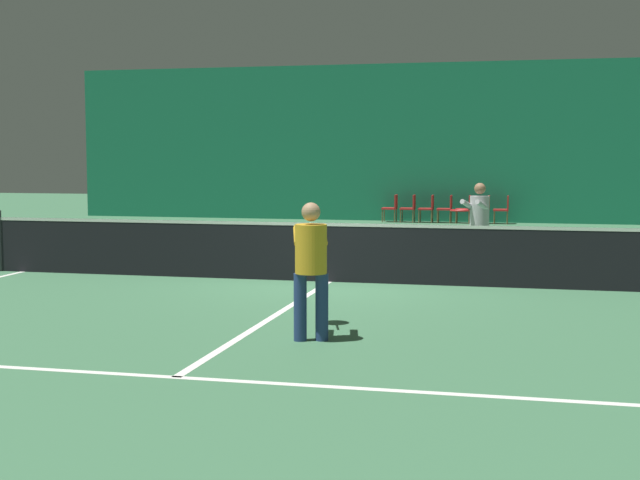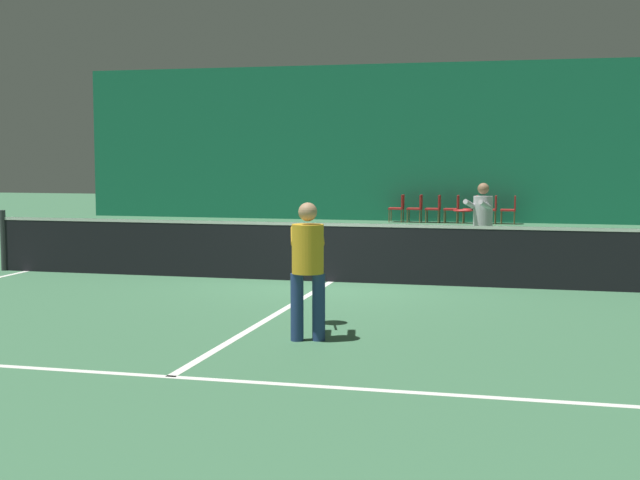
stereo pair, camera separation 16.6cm
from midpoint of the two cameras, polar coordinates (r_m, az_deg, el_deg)
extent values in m
plane|color=#3D704C|center=(14.35, 0.26, -2.69)|extent=(60.00, 60.00, 0.00)
cube|color=#196B4C|center=(27.83, 6.69, 6.21)|extent=(23.00, 0.12, 4.87)
cube|color=white|center=(26.02, 6.15, 0.91)|extent=(11.00, 0.10, 0.00)
cube|color=white|center=(20.59, 4.26, -0.24)|extent=(8.25, 0.10, 0.00)
cube|color=white|center=(8.34, -9.78, -8.65)|extent=(8.25, 0.10, 0.00)
cube|color=white|center=(16.47, -18.75, -1.93)|extent=(0.10, 23.80, 0.00)
cube|color=white|center=(14.35, 0.26, -2.68)|extent=(0.10, 12.80, 0.00)
cube|color=black|center=(14.29, 0.26, -0.80)|extent=(11.90, 0.02, 0.95)
cube|color=white|center=(14.25, 0.26, 1.00)|extent=(11.90, 0.02, 0.05)
cylinder|color=navy|center=(9.75, -1.76, -4.32)|extent=(0.18, 0.18, 0.74)
cylinder|color=navy|center=(9.76, -0.37, -4.31)|extent=(0.18, 0.18, 0.74)
cylinder|color=gold|center=(9.67, -1.07, -0.57)|extent=(0.43, 0.43, 0.54)
sphere|color=tan|center=(9.63, -1.08, 1.81)|extent=(0.21, 0.21, 0.21)
cylinder|color=gold|center=(9.89, -1.93, 0.27)|extent=(0.23, 0.52, 0.22)
cylinder|color=gold|center=(9.90, -0.32, 0.28)|extent=(0.23, 0.52, 0.22)
cylinder|color=black|center=(10.30, -1.19, 0.11)|extent=(0.11, 0.30, 0.03)
torus|color=gold|center=(10.60, -1.25, 0.26)|extent=(0.41, 0.41, 0.03)
cylinder|color=silver|center=(10.60, -1.25, 0.26)|extent=(0.34, 0.34, 0.00)
cylinder|color=beige|center=(16.49, 10.24, -0.41)|extent=(0.18, 0.18, 0.75)
cylinder|color=beige|center=(16.58, 9.47, -0.37)|extent=(0.18, 0.18, 0.75)
cylinder|color=#B7B7BC|center=(16.49, 9.89, 1.85)|extent=(0.44, 0.44, 0.54)
sphere|color=#936B4C|center=(16.47, 9.91, 3.26)|extent=(0.21, 0.21, 0.21)
cylinder|color=#B7B7BC|center=(16.20, 10.04, 2.22)|extent=(0.24, 0.52, 0.22)
cylinder|color=#B7B7BC|center=(16.30, 9.12, 2.26)|extent=(0.24, 0.52, 0.22)
cylinder|color=black|center=(15.88, 9.05, 1.94)|extent=(0.12, 0.30, 0.03)
torus|color=red|center=(15.60, 8.63, 1.88)|extent=(0.42, 0.42, 0.03)
cylinder|color=silver|center=(15.60, 8.63, 1.88)|extent=(0.35, 0.35, 0.00)
cylinder|color=brown|center=(27.70, 3.96, 1.60)|extent=(0.03, 0.03, 0.39)
cylinder|color=brown|center=(27.33, 3.83, 1.55)|extent=(0.03, 0.03, 0.39)
cylinder|color=brown|center=(27.64, 4.74, 1.59)|extent=(0.03, 0.03, 0.39)
cylinder|color=brown|center=(27.27, 4.62, 1.54)|extent=(0.03, 0.03, 0.39)
cube|color=#A51E1E|center=(27.47, 4.29, 2.03)|extent=(0.44, 0.44, 0.05)
cube|color=#A51E1E|center=(27.43, 4.71, 2.49)|extent=(0.04, 0.44, 0.40)
cylinder|color=brown|center=(27.62, 5.11, 1.58)|extent=(0.03, 0.03, 0.39)
cylinder|color=brown|center=(27.24, 5.00, 1.53)|extent=(0.03, 0.03, 0.39)
cylinder|color=brown|center=(27.57, 5.89, 1.57)|extent=(0.03, 0.03, 0.39)
cylinder|color=brown|center=(27.19, 5.79, 1.52)|extent=(0.03, 0.03, 0.39)
cube|color=#A51E1E|center=(27.39, 5.45, 2.01)|extent=(0.44, 0.44, 0.05)
cube|color=#A51E1E|center=(27.35, 5.87, 2.47)|extent=(0.04, 0.44, 0.40)
cylinder|color=brown|center=(27.54, 6.27, 1.56)|extent=(0.03, 0.03, 0.39)
cylinder|color=brown|center=(27.17, 6.17, 1.51)|extent=(0.03, 0.03, 0.39)
cylinder|color=brown|center=(27.50, 7.06, 1.55)|extent=(0.03, 0.03, 0.39)
cylinder|color=brown|center=(27.12, 6.97, 1.49)|extent=(0.03, 0.03, 0.39)
cube|color=#A51E1E|center=(27.32, 6.62, 1.99)|extent=(0.44, 0.44, 0.05)
cube|color=#A51E1E|center=(27.28, 7.04, 2.45)|extent=(0.04, 0.44, 0.40)
cylinder|color=brown|center=(27.48, 7.43, 1.54)|extent=(0.03, 0.03, 0.39)
cylinder|color=brown|center=(27.10, 7.35, 1.49)|extent=(0.03, 0.03, 0.39)
cylinder|color=brown|center=(27.45, 8.22, 1.52)|extent=(0.03, 0.03, 0.39)
cylinder|color=brown|center=(27.07, 8.15, 1.47)|extent=(0.03, 0.03, 0.39)
cube|color=#A51E1E|center=(27.26, 7.79, 1.97)|extent=(0.44, 0.44, 0.05)
cube|color=#A51E1E|center=(27.23, 8.22, 2.43)|extent=(0.04, 0.44, 0.40)
cylinder|color=brown|center=(27.43, 8.60, 1.52)|extent=(0.03, 0.03, 0.39)
cylinder|color=brown|center=(27.05, 8.53, 1.46)|extent=(0.03, 0.03, 0.39)
cylinder|color=brown|center=(27.40, 9.39, 1.50)|extent=(0.03, 0.03, 0.39)
cylinder|color=brown|center=(27.02, 9.34, 1.45)|extent=(0.03, 0.03, 0.39)
cube|color=#A51E1E|center=(27.21, 8.97, 1.94)|extent=(0.44, 0.44, 0.05)
cube|color=#A51E1E|center=(27.19, 9.40, 2.41)|extent=(0.04, 0.44, 0.40)
cylinder|color=brown|center=(27.39, 9.77, 1.49)|extent=(0.03, 0.03, 0.39)
cylinder|color=brown|center=(27.01, 9.72, 1.44)|extent=(0.03, 0.03, 0.39)
cylinder|color=brown|center=(27.37, 10.56, 1.48)|extent=(0.03, 0.03, 0.39)
cylinder|color=brown|center=(26.99, 10.52, 1.42)|extent=(0.03, 0.03, 0.39)
cube|color=#A51E1E|center=(27.18, 10.15, 1.92)|extent=(0.44, 0.44, 0.05)
cube|color=#A51E1E|center=(27.15, 10.58, 2.39)|extent=(0.04, 0.44, 0.40)
cylinder|color=brown|center=(27.36, 10.94, 1.47)|extent=(0.03, 0.03, 0.39)
cylinder|color=brown|center=(26.98, 10.91, 1.42)|extent=(0.03, 0.03, 0.39)
cylinder|color=brown|center=(27.35, 11.74, 1.45)|extent=(0.03, 0.03, 0.39)
cylinder|color=brown|center=(26.97, 11.72, 1.40)|extent=(0.03, 0.03, 0.39)
cube|color=#A51E1E|center=(27.15, 11.33, 1.90)|extent=(0.44, 0.44, 0.05)
cube|color=#A51E1E|center=(27.13, 11.77, 2.36)|extent=(0.04, 0.44, 0.40)
camera|label=1|loc=(0.08, -90.39, -0.04)|focal=50.00mm
camera|label=2|loc=(0.08, 89.61, 0.04)|focal=50.00mm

